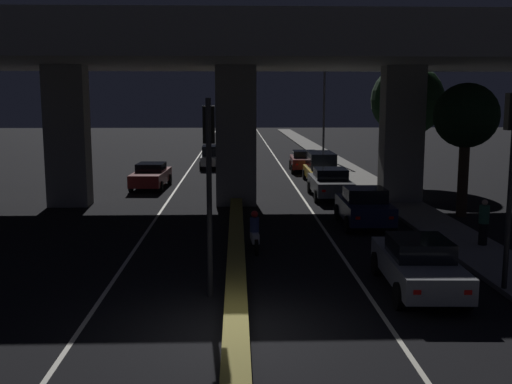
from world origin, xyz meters
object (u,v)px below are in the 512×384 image
object	(u,v)px
street_lamp	(320,104)
car_taxi_yellow_fourth	(321,167)
traffic_light_left_of_median	(209,163)
car_dark_red_fifth	(304,161)
traffic_light_right_of_median	(511,154)
car_dark_blue_second	(364,207)
car_dark_red_lead_oncoming	(151,175)
motorcycle_white_filtering_near	(255,233)
car_silver_lead	(418,264)
car_grey_third	(330,183)
pedestrian_on_sidewalk	(484,222)
car_silver_second_oncoming	(213,156)

from	to	relation	value
street_lamp	car_taxi_yellow_fourth	size ratio (longest dim) A/B	1.70
traffic_light_left_of_median	car_dark_red_fifth	distance (m)	28.33
traffic_light_right_of_median	car_taxi_yellow_fourth	size ratio (longest dim) A/B	1.17
car_dark_blue_second	car_dark_red_lead_oncoming	world-z (taller)	car_dark_blue_second
traffic_light_left_of_median	motorcycle_white_filtering_near	distance (m)	5.72
car_dark_blue_second	car_dark_red_fifth	xyz separation A→B (m)	(-0.31, 19.09, -0.02)
car_silver_lead	car_dark_red_lead_oncoming	bearing A→B (deg)	29.24
car_dark_red_lead_oncoming	car_grey_third	bearing A→B (deg)	71.35
car_dark_blue_second	street_lamp	bearing A→B (deg)	-3.28
pedestrian_on_sidewalk	traffic_light_right_of_median	bearing A→B (deg)	-106.47
traffic_light_right_of_median	car_taxi_yellow_fourth	distance (m)	22.02
car_silver_second_oncoming	street_lamp	bearing A→B (deg)	123.04
street_lamp	car_dark_blue_second	bearing A→B (deg)	-94.02
traffic_light_left_of_median	traffic_light_right_of_median	xyz separation A→B (m)	(7.81, -0.00, 0.21)
car_silver_lead	car_dark_red_fifth	size ratio (longest dim) A/B	1.04
car_grey_third	street_lamp	bearing A→B (deg)	-5.72
car_taxi_yellow_fourth	car_dark_red_fifth	distance (m)	5.89
car_taxi_yellow_fourth	car_silver_second_oncoming	world-z (taller)	car_taxi_yellow_fourth
car_silver_second_oncoming	car_silver_lead	bearing A→B (deg)	11.45
car_silver_lead	car_taxi_yellow_fourth	xyz separation A→B (m)	(0.38, 21.59, 0.24)
car_dark_red_fifth	motorcycle_white_filtering_near	world-z (taller)	car_dark_red_fifth
street_lamp	car_dark_red_fifth	xyz separation A→B (m)	(-2.24, -8.41, -3.96)
traffic_light_right_of_median	car_taxi_yellow_fourth	xyz separation A→B (m)	(-1.87, 21.77, -2.72)
car_dark_blue_second	car_grey_third	xyz separation A→B (m)	(-0.27, 7.26, -0.01)
traffic_light_left_of_median	car_taxi_yellow_fourth	size ratio (longest dim) A/B	1.10
car_silver_second_oncoming	car_dark_red_lead_oncoming	bearing A→B (deg)	-18.34
car_dark_blue_second	traffic_light_right_of_median	bearing A→B (deg)	-166.57
car_grey_third	car_dark_red_fifth	size ratio (longest dim) A/B	1.09
traffic_light_left_of_median	car_silver_lead	distance (m)	6.20
traffic_light_left_of_median	car_taxi_yellow_fourth	world-z (taller)	traffic_light_left_of_median
traffic_light_right_of_median	street_lamp	bearing A→B (deg)	89.99
traffic_light_right_of_median	car_silver_lead	world-z (taller)	traffic_light_right_of_median
car_grey_third	car_dark_red_lead_oncoming	distance (m)	10.63
car_silver_lead	car_dark_blue_second	distance (m)	8.38
car_silver_lead	car_dark_red_fifth	xyz separation A→B (m)	(0.02, 27.46, 0.02)
car_taxi_yellow_fourth	car_silver_second_oncoming	xyz separation A→B (m)	(-7.06, 8.20, -0.10)
car_grey_third	motorcycle_white_filtering_near	world-z (taller)	car_grey_third
street_lamp	car_silver_second_oncoming	xyz separation A→B (m)	(-8.94, -6.08, -3.84)
traffic_light_right_of_median	car_taxi_yellow_fourth	world-z (taller)	traffic_light_right_of_median
car_dark_red_lead_oncoming	car_silver_second_oncoming	xyz separation A→B (m)	(3.19, 10.34, 0.15)
car_grey_third	car_silver_second_oncoming	distance (m)	15.67
traffic_light_left_of_median	car_dark_blue_second	xyz separation A→B (m)	(5.88, 8.55, -2.71)
car_silver_lead	car_silver_second_oncoming	bearing A→B (deg)	14.97
pedestrian_on_sidewalk	car_dark_blue_second	bearing A→B (deg)	130.50
traffic_light_left_of_median	car_silver_lead	xyz separation A→B (m)	(5.55, 0.18, -2.75)
traffic_light_left_of_median	pedestrian_on_sidewalk	bearing A→B (deg)	26.97
car_dark_red_fifth	car_grey_third	bearing A→B (deg)	-177.60
traffic_light_right_of_median	car_grey_third	size ratio (longest dim) A/B	1.15
car_grey_third	car_dark_blue_second	bearing A→B (deg)	-177.34
car_taxi_yellow_fourth	pedestrian_on_sidewalk	size ratio (longest dim) A/B	2.95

